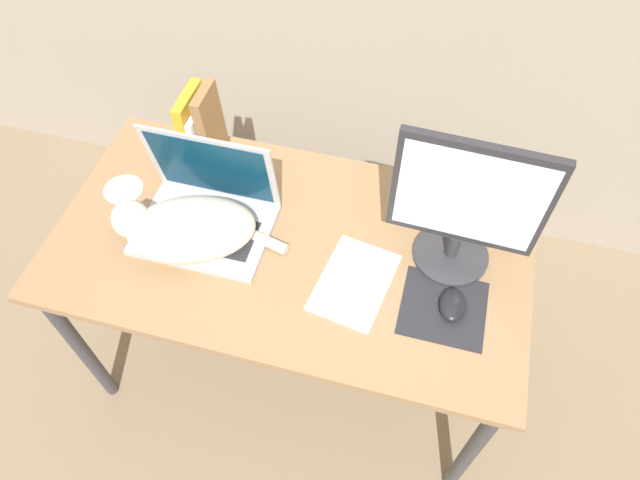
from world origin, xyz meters
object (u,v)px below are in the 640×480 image
object	(u,v)px
cat	(186,228)
notepad	(354,282)
external_monitor	(466,206)
computer_mouse	(453,305)
laptop	(207,211)
cd_disc	(123,189)
book_row	(202,127)

from	to	relation	value
cat	notepad	bearing A→B (deg)	-0.89
external_monitor	computer_mouse	distance (m)	0.26
laptop	cd_disc	world-z (taller)	laptop
external_monitor	notepad	xyz separation A→B (m)	(-0.24, -0.16, -0.22)
external_monitor	cd_disc	xyz separation A→B (m)	(-1.00, -0.01, -0.22)
computer_mouse	external_monitor	bearing A→B (deg)	98.82
computer_mouse	book_row	size ratio (longest dim) A/B	0.40
laptop	computer_mouse	distance (m)	0.73
external_monitor	cat	bearing A→B (deg)	-168.27
external_monitor	computer_mouse	world-z (taller)	external_monitor
cat	notepad	distance (m)	0.49
laptop	computer_mouse	xyz separation A→B (m)	(0.72, -0.10, -0.04)
laptop	computer_mouse	world-z (taller)	laptop
cd_disc	computer_mouse	bearing A→B (deg)	-8.60
cat	cd_disc	size ratio (longest dim) A/B	3.98
book_row	cd_disc	distance (m)	0.31
computer_mouse	laptop	bearing A→B (deg)	171.79
cat	cd_disc	xyz separation A→B (m)	(-0.28, 0.14, -0.07)
computer_mouse	notepad	bearing A→B (deg)	177.79
notepad	cd_disc	distance (m)	0.78
laptop	cat	distance (m)	0.09
laptop	book_row	size ratio (longest dim) A/B	1.47
computer_mouse	book_row	bearing A→B (deg)	156.34
cat	book_row	distance (m)	0.36
external_monitor	cd_disc	world-z (taller)	external_monitor
cat	notepad	size ratio (longest dim) A/B	1.65
book_row	notepad	bearing A→B (deg)	-32.04
cd_disc	laptop	bearing A→B (deg)	-9.53
laptop	notepad	distance (m)	0.47
laptop	computer_mouse	bearing A→B (deg)	-8.21
external_monitor	book_row	xyz separation A→B (m)	(-0.81, 0.20, -0.10)
laptop	cat	size ratio (longest dim) A/B	0.79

